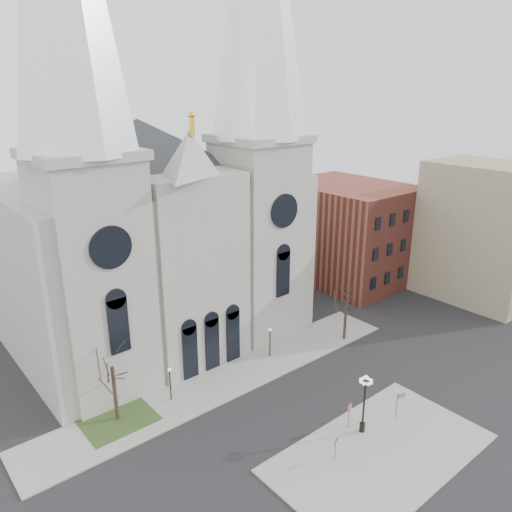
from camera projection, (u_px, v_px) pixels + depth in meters
ground at (307, 437)px, 40.87m from camera, size 160.00×160.00×0.00m
sidewalk_near at (380, 453)px, 39.04m from camera, size 18.00×10.00×0.14m
sidewalk_far at (227, 379)px, 48.83m from camera, size 40.00×6.00×0.14m
grass_patch at (118, 419)px, 42.89m from camera, size 6.00×5.00×0.18m
cathedral at (155, 175)px, 51.41m from camera, size 33.00×26.66×54.00m
bg_building_brick at (346, 232)px, 72.71m from camera, size 14.00×18.00×14.00m
bg_building_tan at (481, 232)px, 65.29m from camera, size 10.00×14.00×18.00m
tree_left at (112, 364)px, 41.09m from camera, size 3.20×3.20×7.50m
tree_right at (346, 303)px, 55.02m from camera, size 3.20×3.20×6.00m
ped_lamp_left at (170, 379)px, 44.82m from camera, size 0.32×0.32×3.26m
ped_lamp_right at (270, 337)px, 52.08m from camera, size 0.32×0.32×3.26m
stop_sign at (349, 410)px, 41.32m from camera, size 0.84×0.12×2.32m
globe_lamp at (365, 397)px, 40.26m from camera, size 1.43×1.43×5.34m
one_way_sign at (336, 445)px, 37.89m from camera, size 0.78×0.33×1.86m
street_name_sign at (398, 403)px, 42.67m from camera, size 0.72×0.32×2.36m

